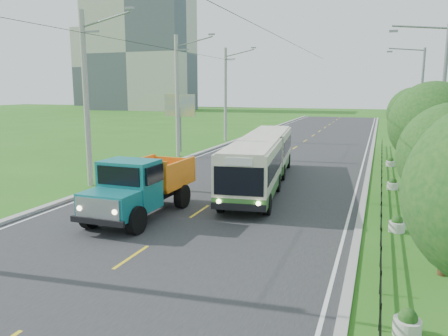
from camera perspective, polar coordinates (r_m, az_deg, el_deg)
The scene contains 26 objects.
ground at distance 15.52m, azimuth -11.99°, elevation -11.35°, with size 240.00×240.00×0.00m, color #266518.
road at distance 33.60m, azimuth 6.12°, elevation 0.54°, with size 14.00×120.00×0.02m, color #28282B.
curb_left at distance 35.93m, azimuth -5.10°, elevation 1.30°, with size 0.40×120.00×0.15m, color #9E9E99.
curb_right at distance 32.69m, azimuth 18.39°, elevation -0.13°, with size 0.30×120.00×0.10m, color #9E9E99.
edge_line_left at distance 35.72m, azimuth -4.30°, elevation 1.17°, with size 0.12×120.00×0.00m, color silver.
edge_line_right at distance 32.71m, azimuth 17.51°, elevation -0.13°, with size 0.12×120.00×0.00m, color silver.
centre_dash at distance 15.51m, azimuth -12.00°, elevation -11.28°, with size 0.12×2.20×0.00m, color yellow.
railing_right at distance 26.75m, azimuth 19.88°, elevation -1.90°, with size 0.04×40.00×0.60m, color black.
pole_near at distance 26.57m, azimuth -17.51°, elevation 8.59°, with size 3.51×0.32×10.00m.
pole_mid at distance 36.86m, azimuth -6.09°, elevation 9.34°, with size 3.51×0.32×10.00m.
pole_far at distance 47.95m, azimuth 0.23°, elevation 9.60°, with size 3.51×0.32×10.00m.
tree_third at distance 20.52m, azimuth 25.67°, elevation 4.59°, with size 3.60×3.62×6.00m.
tree_fourth at distance 26.51m, azimuth 24.34°, elevation 4.88°, with size 3.24×3.31×5.40m.
tree_fifth at distance 32.47m, azimuth 23.58°, elevation 6.24°, with size 3.48×3.52×5.80m.
tree_back at distance 38.46m, azimuth 23.01°, elevation 6.48°, with size 3.30×3.36×5.50m.
streetlight_mid at distance 26.38m, azimuth 26.29°, elevation 7.58°, with size 3.02×0.20×9.07m.
streetlight_far at distance 40.32m, azimuth 24.12°, elevation 8.32°, with size 3.02×0.20×9.07m.
planter_front at distance 11.57m, azimuth 22.82°, elevation -18.28°, with size 0.64×0.64×0.67m.
planter_near at distance 19.00m, azimuth 21.65°, elevation -6.90°, with size 0.64×0.64×0.67m.
planter_mid at distance 26.76m, azimuth 21.16°, elevation -2.01°, with size 0.64×0.64×0.67m.
planter_far at distance 34.64m, azimuth 20.90°, elevation 0.67°, with size 0.64×0.64×0.67m.
billboard_left at distance 40.14m, azimuth -5.79°, elevation 7.67°, with size 3.00×0.20×5.20m.
apartment_near at distance 124.56m, azimuth -10.94°, elevation 14.40°, with size 28.00×14.00×30.00m, color #B7B2A3.
apartment_far at distance 158.84m, azimuth -14.19°, elevation 12.62°, with size 24.00×14.00×26.00m, color #B7B2A3.
bus at distance 25.78m, azimuth 4.95°, elevation 1.47°, with size 4.25×15.08×2.88m.
dump_truck at distance 19.78m, azimuth -10.81°, elevation -1.97°, with size 2.60×6.46×2.70m.
Camera 1 is at (7.73, -12.20, 5.66)m, focal length 35.00 mm.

